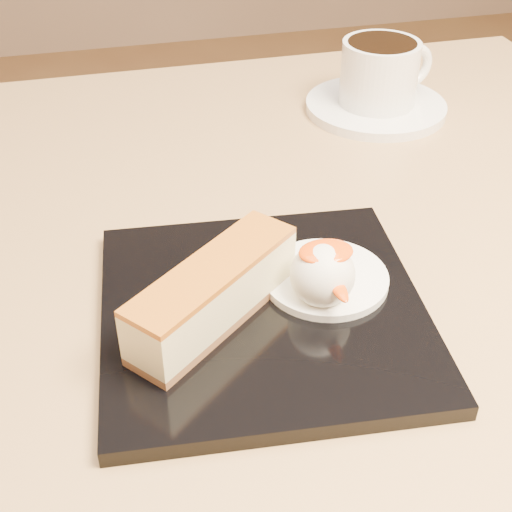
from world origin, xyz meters
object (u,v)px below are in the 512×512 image
object	(u,v)px
table	(301,382)
ice_cream_scoop	(323,275)
saucer	(376,107)
dessert_plate	(263,312)
coffee_cup	(381,71)
cheesecake	(214,293)

from	to	relation	value
table	ice_cream_scoop	bearing A→B (deg)	-102.30
saucer	table	bearing A→B (deg)	-123.28
dessert_plate	ice_cream_scoop	bearing A→B (deg)	-7.13
ice_cream_scoop	coffee_cup	distance (m)	0.35
dessert_plate	coffee_cup	bearing A→B (deg)	55.47
cheesecake	saucer	xyz separation A→B (m)	(0.24, 0.30, -0.03)
cheesecake	saucer	world-z (taller)	cheesecake
cheesecake	table	bearing A→B (deg)	1.80
dessert_plate	coffee_cup	world-z (taller)	coffee_cup
dessert_plate	cheesecake	xyz separation A→B (m)	(-0.03, -0.00, 0.03)
coffee_cup	ice_cream_scoop	bearing A→B (deg)	-131.41
saucer	cheesecake	bearing A→B (deg)	-128.20
saucer	coffee_cup	distance (m)	0.04
dessert_plate	saucer	world-z (taller)	dessert_plate
dessert_plate	cheesecake	bearing A→B (deg)	-171.87
cheesecake	ice_cream_scoop	xyz separation A→B (m)	(0.07, 0.00, 0.00)
ice_cream_scoop	coffee_cup	size ratio (longest dim) A/B	0.41
cheesecake	coffee_cup	distance (m)	0.39
table	dessert_plate	xyz separation A→B (m)	(-0.06, -0.08, 0.16)
cheesecake	dessert_plate	bearing A→B (deg)	-31.22
dessert_plate	coffee_cup	size ratio (longest dim) A/B	2.04
dessert_plate	saucer	bearing A→B (deg)	55.69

